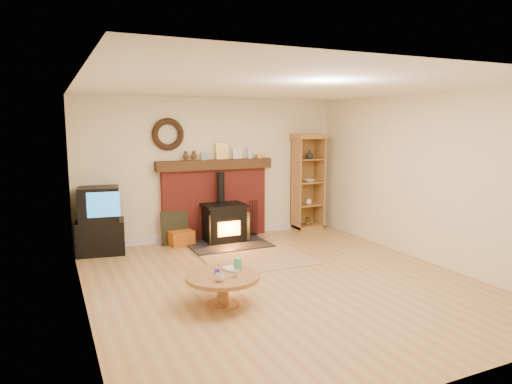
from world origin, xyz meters
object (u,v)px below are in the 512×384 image
tv_unit (100,222)px  coffee_table (223,280)px  wood_stove (225,224)px  curio_cabinet (307,182)px

tv_unit → coffee_table: (1.06, -2.90, -0.23)m
wood_stove → curio_cabinet: bearing=8.5°
tv_unit → curio_cabinet: size_ratio=0.58×
tv_unit → coffee_table: 3.10m
curio_cabinet → coffee_table: 4.24m
wood_stove → tv_unit: bearing=174.7°
curio_cabinet → coffee_table: bearing=-134.5°
tv_unit → coffee_table: tv_unit is taller
wood_stove → coffee_table: bearing=-111.2°
wood_stove → tv_unit: 2.13m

